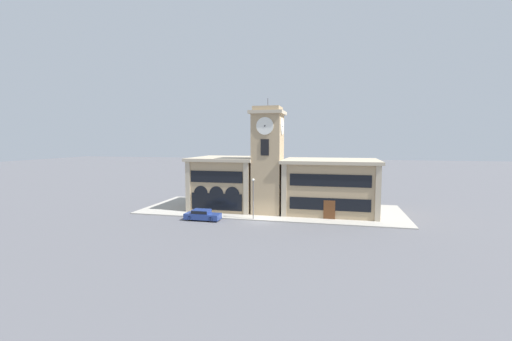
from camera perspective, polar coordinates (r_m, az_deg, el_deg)
The scene contains 7 objects.
ground_plane at distance 44.99m, azimuth 0.75°, elevation -8.43°, with size 300.00×300.00×0.00m, color #56565B.
sidewalk_kerb at distance 52.00m, azimuth 2.51°, elevation -6.50°, with size 38.17×14.69×0.15m.
clock_tower at distance 48.42m, azimuth 1.97°, elevation 1.67°, with size 4.71×4.71×16.35m.
town_hall_left_wing at distance 53.38m, azimuth -4.81°, elevation -1.98°, with size 10.07×10.70×7.89m.
town_hall_right_wing at distance 50.82m, azimuth 12.28°, elevation -2.52°, with size 13.48×10.70×7.74m.
parked_car_near at distance 45.82m, azimuth -8.95°, elevation -7.29°, with size 4.70×1.85×1.42m.
street_lamp at distance 44.88m, azimuth -0.47°, elevation -3.64°, with size 0.36×0.36×5.37m.
Camera 1 is at (9.40, -42.72, 10.50)m, focal length 24.00 mm.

